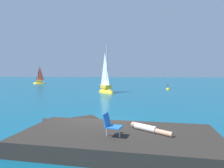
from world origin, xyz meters
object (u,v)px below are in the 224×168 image
object	(u,v)px
beach_chair	(111,124)
marker_buoy	(168,89)
person_sunbather	(148,128)
sailboat_near	(106,90)
sailboat_far	(39,83)

from	to	relation	value
beach_chair	marker_buoy	xyz separation A→B (m)	(6.26, 23.97, -0.99)
person_sunbather	marker_buoy	xyz separation A→B (m)	(4.91, 23.27, -0.66)
sailboat_near	beach_chair	world-z (taller)	sailboat_near
person_sunbather	beach_chair	distance (m)	1.55
sailboat_near	marker_buoy	bearing A→B (deg)	89.21
sailboat_far	person_sunbather	bearing A→B (deg)	103.85
beach_chair	marker_buoy	size ratio (longest dim) A/B	0.71
sailboat_near	beach_chair	distance (m)	18.58
person_sunbather	beach_chair	bearing A→B (deg)	-114.61
beach_chair	marker_buoy	bearing A→B (deg)	89.16
sailboat_far	person_sunbather	xyz separation A→B (m)	(20.34, -34.14, 0.41)
marker_buoy	person_sunbather	bearing A→B (deg)	-101.92
sailboat_near	sailboat_far	xyz separation A→B (m)	(-16.55, 16.44, -0.10)
marker_buoy	sailboat_near	bearing A→B (deg)	-147.39
sailboat_far	marker_buoy	distance (m)	27.50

